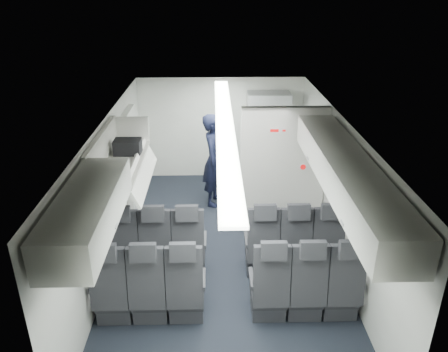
{
  "coord_description": "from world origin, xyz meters",
  "views": [
    {
      "loc": [
        -0.15,
        -5.79,
        3.95
      ],
      "look_at": [
        0.0,
        0.4,
        1.15
      ],
      "focal_mm": 35.0,
      "sensor_mm": 36.0,
      "label": 1
    }
  ],
  "objects_px": {
    "flight_attendant": "(214,160)",
    "boarding_door": "(132,161)",
    "galley_unit": "(267,138)",
    "carry_on_bag": "(128,147)",
    "seat_row_mid": "(228,291)",
    "seat_row_front": "(226,250)"
  },
  "relations": [
    {
      "from": "flight_attendant",
      "to": "seat_row_mid",
      "type": "bearing_deg",
      "value": -163.99
    },
    {
      "from": "seat_row_front",
      "to": "boarding_door",
      "type": "relative_size",
      "value": 1.79
    },
    {
      "from": "galley_unit",
      "to": "boarding_door",
      "type": "relative_size",
      "value": 1.02
    },
    {
      "from": "seat_row_front",
      "to": "seat_row_mid",
      "type": "distance_m",
      "value": 0.9
    },
    {
      "from": "carry_on_bag",
      "to": "seat_row_mid",
      "type": "bearing_deg",
      "value": -46.25
    },
    {
      "from": "galley_unit",
      "to": "carry_on_bag",
      "type": "distance_m",
      "value": 3.64
    },
    {
      "from": "seat_row_mid",
      "to": "boarding_door",
      "type": "bearing_deg",
      "value": 118.77
    },
    {
      "from": "seat_row_front",
      "to": "galley_unit",
      "type": "height_order",
      "value": "galley_unit"
    },
    {
      "from": "flight_attendant",
      "to": "boarding_door",
      "type": "bearing_deg",
      "value": 109.48
    },
    {
      "from": "seat_row_mid",
      "to": "carry_on_bag",
      "type": "xyz_separation_m",
      "value": [
        -1.38,
        1.48,
        1.37
      ]
    },
    {
      "from": "carry_on_bag",
      "to": "galley_unit",
      "type": "bearing_deg",
      "value": 49.8
    },
    {
      "from": "galley_unit",
      "to": "boarding_door",
      "type": "height_order",
      "value": "galley_unit"
    },
    {
      "from": "boarding_door",
      "to": "seat_row_front",
      "type": "bearing_deg",
      "value": -51.84
    },
    {
      "from": "seat_row_mid",
      "to": "flight_attendant",
      "type": "bearing_deg",
      "value": 92.68
    },
    {
      "from": "flight_attendant",
      "to": "carry_on_bag",
      "type": "height_order",
      "value": "carry_on_bag"
    },
    {
      "from": "seat_row_mid",
      "to": "boarding_door",
      "type": "xyz_separation_m",
      "value": [
        -1.64,
        2.99,
        0.55
      ]
    },
    {
      "from": "boarding_door",
      "to": "seat_row_mid",
      "type": "bearing_deg",
      "value": -61.23
    },
    {
      "from": "flight_attendant",
      "to": "carry_on_bag",
      "type": "xyz_separation_m",
      "value": [
        -1.23,
        -1.67,
        0.89
      ]
    },
    {
      "from": "boarding_door",
      "to": "flight_attendant",
      "type": "relative_size",
      "value": 1.05
    },
    {
      "from": "seat_row_mid",
      "to": "flight_attendant",
      "type": "distance_m",
      "value": 3.19
    },
    {
      "from": "carry_on_bag",
      "to": "boarding_door",
      "type": "bearing_deg",
      "value": 100.69
    },
    {
      "from": "seat_row_mid",
      "to": "carry_on_bag",
      "type": "relative_size",
      "value": 8.88
    }
  ]
}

